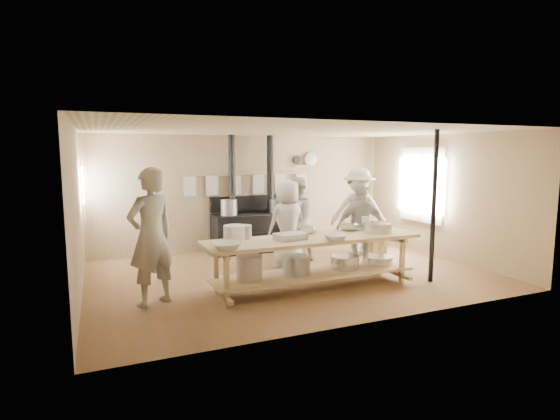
% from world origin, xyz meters
% --- Properties ---
extents(ground, '(7.00, 7.00, 0.00)m').
position_xyz_m(ground, '(0.00, 0.00, 0.00)').
color(ground, brown).
rests_on(ground, ground).
extents(room_shell, '(7.00, 7.00, 7.00)m').
position_xyz_m(room_shell, '(0.00, 0.00, 1.62)').
color(room_shell, tan).
rests_on(room_shell, ground).
extents(window_right, '(0.09, 1.50, 1.65)m').
position_xyz_m(window_right, '(3.47, 0.60, 1.50)').
color(window_right, beige).
rests_on(window_right, ground).
extents(left_opening, '(0.00, 0.90, 0.90)m').
position_xyz_m(left_opening, '(-3.45, 2.00, 1.60)').
color(left_opening, white).
rests_on(left_opening, ground).
extents(stove, '(1.90, 0.75, 2.60)m').
position_xyz_m(stove, '(-0.01, 2.12, 0.52)').
color(stove, black).
rests_on(stove, ground).
extents(towel_rail, '(3.00, 0.04, 0.47)m').
position_xyz_m(towel_rail, '(0.00, 2.40, 1.56)').
color(towel_rail, tan).
rests_on(towel_rail, ground).
extents(back_wall_shelf, '(0.63, 0.14, 0.32)m').
position_xyz_m(back_wall_shelf, '(1.46, 2.43, 2.00)').
color(back_wall_shelf, tan).
rests_on(back_wall_shelf, ground).
extents(prep_table, '(3.60, 0.90, 0.85)m').
position_xyz_m(prep_table, '(-0.01, -0.90, 0.52)').
color(prep_table, tan).
rests_on(prep_table, ground).
extents(support_post, '(0.08, 0.08, 2.60)m').
position_xyz_m(support_post, '(2.05, -1.35, 1.30)').
color(support_post, black).
rests_on(support_post, ground).
extents(cook_far_left, '(0.87, 0.75, 2.01)m').
position_xyz_m(cook_far_left, '(-2.51, -0.67, 1.01)').
color(cook_far_left, '#A3A190').
rests_on(cook_far_left, ground).
extents(cook_left, '(0.97, 0.83, 1.73)m').
position_xyz_m(cook_left, '(0.48, 0.83, 0.87)').
color(cook_left, '#A3A190').
rests_on(cook_left, ground).
extents(cook_center, '(0.90, 0.65, 1.70)m').
position_xyz_m(cook_center, '(0.16, 0.51, 0.85)').
color(cook_center, '#A3A190').
rests_on(cook_center, ground).
extents(cook_right, '(1.03, 0.58, 1.65)m').
position_xyz_m(cook_right, '(1.31, -0.28, 0.83)').
color(cook_right, '#A3A190').
rests_on(cook_right, ground).
extents(cook_by_window, '(1.38, 1.31, 1.88)m').
position_xyz_m(cook_by_window, '(2.08, 0.99, 0.94)').
color(cook_by_window, '#A3A190').
rests_on(cook_by_window, ground).
extents(chair, '(0.39, 0.39, 0.81)m').
position_xyz_m(chair, '(2.43, 0.85, 0.24)').
color(chair, brown).
rests_on(chair, ground).
extents(bowl_white_a, '(0.43, 0.43, 0.10)m').
position_xyz_m(bowl_white_a, '(-1.55, -1.23, 0.90)').
color(bowl_white_a, white).
rests_on(bowl_white_a, prep_table).
extents(bowl_steel_a, '(0.42, 0.42, 0.10)m').
position_xyz_m(bowl_steel_a, '(0.06, -0.57, 0.90)').
color(bowl_steel_a, silver).
rests_on(bowl_steel_a, prep_table).
extents(bowl_white_b, '(0.39, 0.39, 0.09)m').
position_xyz_m(bowl_white_b, '(0.22, -1.23, 0.89)').
color(bowl_white_b, white).
rests_on(bowl_white_b, prep_table).
extents(bowl_steel_b, '(0.39, 0.39, 0.11)m').
position_xyz_m(bowl_steel_b, '(0.87, -0.57, 0.91)').
color(bowl_steel_b, silver).
rests_on(bowl_steel_b, prep_table).
extents(roasting_pan, '(0.52, 0.39, 0.10)m').
position_xyz_m(roasting_pan, '(-0.43, -0.93, 0.90)').
color(roasting_pan, '#B2B2B7').
rests_on(roasting_pan, prep_table).
extents(mixing_bowl_large, '(0.54, 0.54, 0.16)m').
position_xyz_m(mixing_bowl_large, '(1.22, -0.91, 0.93)').
color(mixing_bowl_large, silver).
rests_on(mixing_bowl_large, prep_table).
extents(bucket_galv, '(0.31, 0.31, 0.22)m').
position_xyz_m(bucket_galv, '(-1.07, -0.57, 0.96)').
color(bucket_galv, gray).
rests_on(bucket_galv, prep_table).
extents(deep_bowl_enamel, '(0.43, 0.43, 0.22)m').
position_xyz_m(deep_bowl_enamel, '(-1.23, -0.57, 0.96)').
color(deep_bowl_enamel, white).
rests_on(deep_bowl_enamel, prep_table).
extents(pitcher, '(0.18, 0.18, 0.22)m').
position_xyz_m(pitcher, '(1.22, -0.57, 0.96)').
color(pitcher, white).
rests_on(pitcher, prep_table).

